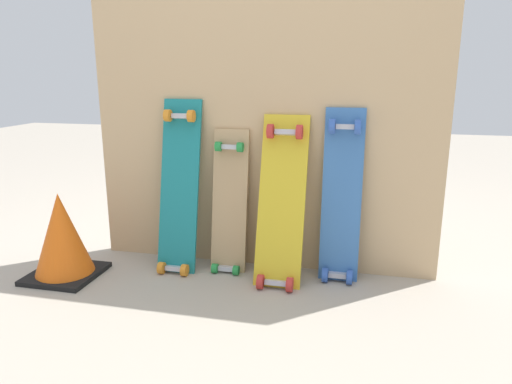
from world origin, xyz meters
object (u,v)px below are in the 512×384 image
skateboard_teal (179,193)px  traffic_cone (62,236)px  skateboard_yellow (281,207)px  skateboard_blue (341,202)px  skateboard_natural (229,208)px

skateboard_teal → traffic_cone: bearing=-153.8°
skateboard_yellow → traffic_cone: size_ratio=2.00×
skateboard_teal → skateboard_yellow: (0.54, -0.03, -0.03)m
traffic_cone → skateboard_teal: bearing=26.2°
skateboard_teal → skateboard_yellow: bearing=-3.3°
skateboard_blue → skateboard_natural: bearing=-178.9°
skateboard_yellow → traffic_cone: (-1.06, -0.23, -0.16)m
skateboard_yellow → skateboard_blue: bearing=15.9°
skateboard_natural → skateboard_blue: 0.57m
skateboard_natural → skateboard_teal: bearing=-171.5°
skateboard_teal → skateboard_yellow: size_ratio=1.08×
skateboard_teal → skateboard_natural: bearing=8.5°
skateboard_teal → skateboard_natural: 0.27m
skateboard_yellow → skateboard_blue: 0.29m
traffic_cone → skateboard_yellow: bearing=12.0°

